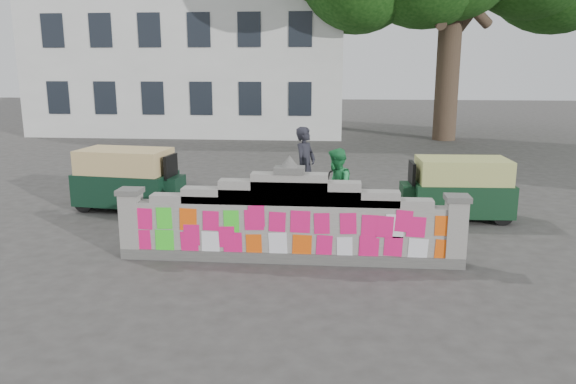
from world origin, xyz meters
name	(u,v)px	position (x,y,z in m)	size (l,w,h in m)	color
ground	(289,261)	(0.00, 0.00, 0.00)	(100.00, 100.00, 0.00)	#383533
parapet_wall	(289,223)	(0.00, -0.01, 0.75)	(6.48, 0.44, 2.01)	#4C4C49
building	(200,57)	(-7.00, 21.98, 4.01)	(16.00, 10.00, 8.90)	silver
cyclist_bike	(305,193)	(0.09, 3.29, 0.57)	(0.75, 2.15, 1.13)	black
cyclist_rider	(305,177)	(0.09, 3.29, 0.96)	(0.70, 0.46, 1.92)	#212129
pedestrian	(336,189)	(0.84, 2.27, 0.91)	(0.88, 0.69, 1.81)	#27914B
rickshaw_left	(128,178)	(-4.41, 3.51, 0.80)	(2.84, 1.57, 1.54)	black
rickshaw_right	(458,188)	(3.73, 3.30, 0.76)	(2.66, 1.31, 1.46)	#10311B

